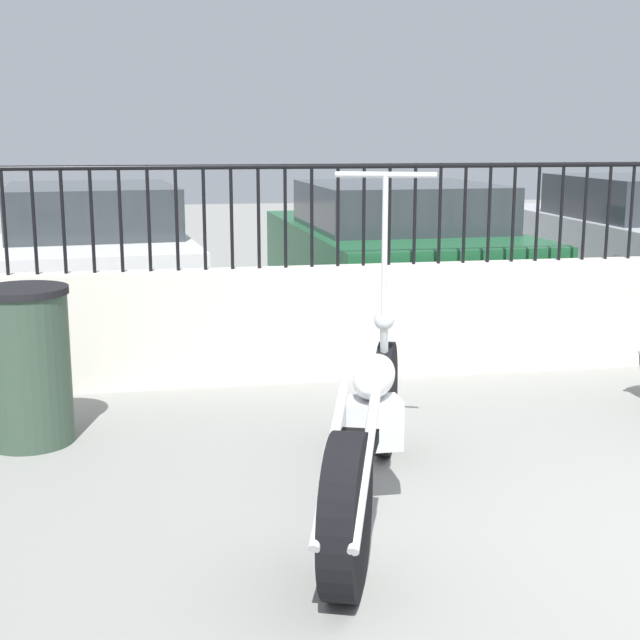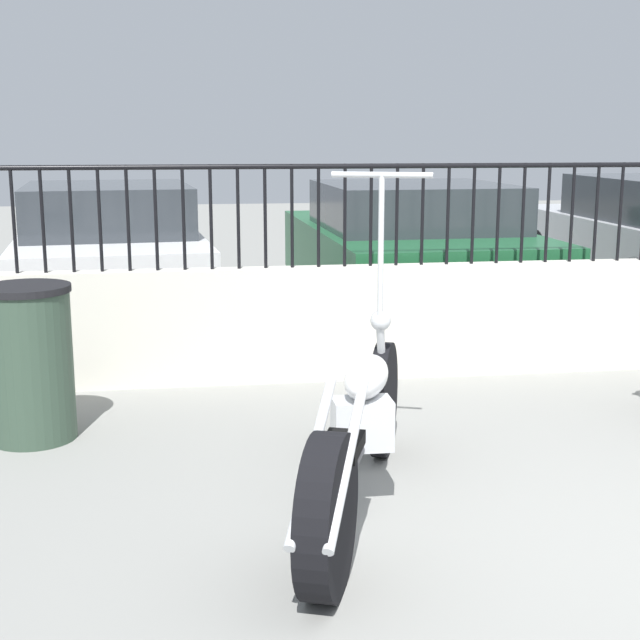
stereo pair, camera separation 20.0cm
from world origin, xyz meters
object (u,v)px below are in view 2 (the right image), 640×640
object	(u,v)px
trash_bin	(30,363)
car_white	(110,248)
motorcycle_dark_grey	(356,440)
car_green	(408,248)

from	to	relation	value
trash_bin	car_white	bearing A→B (deg)	87.79
motorcycle_dark_grey	car_green	world-z (taller)	motorcycle_dark_grey
car_white	car_green	size ratio (longest dim) A/B	1.03
car_white	car_green	distance (m)	2.97
motorcycle_dark_grey	car_green	distance (m)	4.90
motorcycle_dark_grey	trash_bin	bearing A→B (deg)	70.06
motorcycle_dark_grey	car_white	bearing A→B (deg)	36.47
car_white	trash_bin	bearing A→B (deg)	172.23
motorcycle_dark_grey	trash_bin	xyz separation A→B (m)	(-1.68, 1.41, 0.07)
motorcycle_dark_grey	car_white	xyz separation A→B (m)	(-1.53, 5.21, 0.26)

